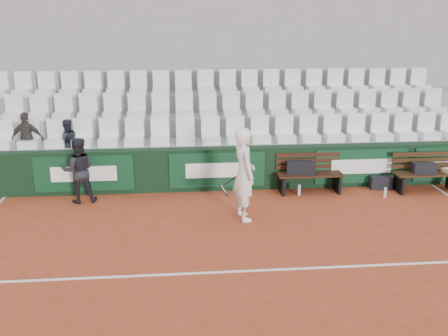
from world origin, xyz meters
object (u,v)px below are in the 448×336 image
Objects in this scene: sports_bag_left at (301,168)px; bench_left at (309,183)px; bench_right at (426,182)px; sports_bag_ground at (380,182)px; spectator_b at (25,120)px; water_bottle_far at (385,193)px; ball_kid at (79,170)px; tennis_player at (244,174)px; spectator_c at (66,123)px; sports_bag_right at (424,168)px; water_bottle_near at (299,190)px.

bench_left is at bearing -6.62° from sports_bag_left.
bench_right is 2.94m from sports_bag_left.
sports_bag_ground is 0.39× the size of spectator_b.
bench_right is 6.48× the size of water_bottle_far.
ball_kid reaches higher than sports_bag_ground.
bench_left is at bearing 174.91° from spectator_b.
ball_kid is (-6.74, 0.37, 0.60)m from water_bottle_far.
spectator_c is at bearing 148.78° from tennis_player.
water_bottle_far is at bearing -16.62° from sports_bag_left.
ball_kid reaches higher than water_bottle_far.
sports_bag_left is at bearing 175.51° from sports_bag_right.
water_bottle_far is at bearing 172.90° from spectator_b.
sports_bag_left is 2.59× the size of water_bottle_near.
spectator_b reaches higher than water_bottle_far.
tennis_player is 5.33m from spectator_b.
bench_left is at bearing 39.57° from tennis_player.
ball_kid reaches higher than bench_right.
water_bottle_far is at bearing -162.63° from sports_bag_right.
water_bottle_far is at bearing -10.13° from water_bottle_near.
spectator_b is at bearing 153.82° from tennis_player.
spectator_b is (-8.06, 1.43, 1.51)m from water_bottle_far.
tennis_player reaches higher than ball_kid.
water_bottle_near is 0.23× the size of spectator_c.
sports_bag_ground is (-0.97, 0.29, -0.07)m from bench_right.
spectator_c is at bearing 170.57° from sports_bag_left.
sports_bag_left is (-2.91, 0.21, 0.36)m from bench_right.
sports_bag_right is (2.62, -0.20, 0.34)m from bench_left.
sports_bag_left is 0.34× the size of tennis_player.
sports_bag_ground reaches higher than water_bottle_far.
sports_bag_left is 0.59× the size of spectator_c.
ball_kid is at bearing 159.65° from tennis_player.
sports_bag_right is at bearing -4.49° from sports_bag_left.
water_bottle_far is (1.60, -0.52, -0.11)m from bench_left.
bench_left is 0.80× the size of tennis_player.
bench_left is at bearing 162.14° from water_bottle_far.
water_bottle_near is at bearing 169.59° from ball_kid.
water_bottle_near is (-2.98, 0.00, -0.10)m from bench_right.
bench_right is 0.35m from sports_bag_right.
water_bottle_far is at bearing 166.84° from ball_kid.
bench_left is 5.17m from ball_kid.
sports_bag_left is 0.51m from water_bottle_near.
bench_left reaches higher than sports_bag_ground.
ball_kid reaches higher than sports_bag_left.
sports_bag_ground is 0.64m from water_bottle_far.
bench_left is 6.67m from spectator_b.
bench_right is 1.05× the size of ball_kid.
sports_bag_left reaches higher than water_bottle_far.
water_bottle_far is 6.78m from ball_kid.
spectator_c is (-7.30, 0.81, 1.39)m from sports_bag_ground.
bench_left is 1.05× the size of ball_kid.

